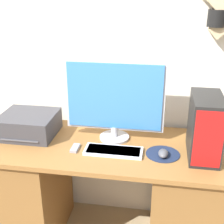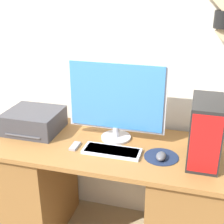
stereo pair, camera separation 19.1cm
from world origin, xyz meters
name	(u,v)px [view 1 (the left image)]	position (x,y,z in m)	size (l,w,h in m)	color
wall_back	(116,45)	(0.01, 0.72, 1.36)	(6.40, 0.16, 2.70)	silver
desk	(105,193)	(0.00, 0.33, 0.41)	(1.53, 0.66, 0.79)	brown
monitor	(115,99)	(0.05, 0.43, 1.07)	(0.64, 0.20, 0.53)	#B7B7BC
keyboard	(113,151)	(0.08, 0.24, 0.80)	(0.36, 0.14, 0.02)	silver
mousepad	(163,154)	(0.38, 0.27, 0.79)	(0.21, 0.21, 0.00)	#19233D
mouse	(163,153)	(0.38, 0.24, 0.81)	(0.06, 0.09, 0.04)	#4C4C51
computer_tower	(205,127)	(0.61, 0.30, 0.98)	(0.17, 0.34, 0.37)	black
printer	(29,125)	(-0.53, 0.40, 0.86)	(0.37, 0.33, 0.15)	#38383D
remote_control	(75,148)	(-0.17, 0.24, 0.80)	(0.04, 0.10, 0.02)	gray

